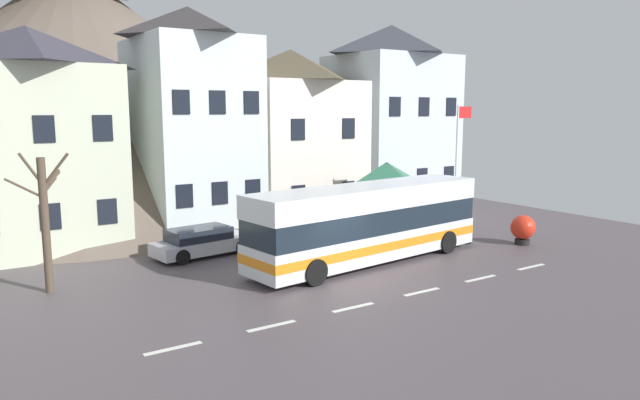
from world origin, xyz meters
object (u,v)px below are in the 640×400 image
townhouse_04 (390,119)px  flagpole (457,162)px  bus_shelter (386,175)px  harbour_buoy (523,228)px  public_bench (336,221)px  parked_car_00 (202,242)px  townhouse_03 (291,136)px  pedestrian_00 (421,220)px  bare_tree_00 (45,220)px  transit_bus (368,224)px  parked_car_02 (413,211)px  townhouse_02 (191,121)px  hilltop_castle (76,76)px  townhouse_01 (33,140)px  pedestrian_01 (469,227)px

townhouse_04 → flagpole: townhouse_04 is taller
bus_shelter → harbour_buoy: bearing=-58.2°
bus_shelter → public_bench: bearing=136.1°
townhouse_04 → parked_car_00: size_ratio=2.52×
townhouse_03 → harbour_buoy: (5.70, -11.88, -4.07)m
pedestrian_00 → harbour_buoy: bearing=-49.9°
bare_tree_00 → transit_bus: bearing=-13.6°
harbour_buoy → parked_car_02: bearing=96.1°
townhouse_04 → pedestrian_00: size_ratio=7.45×
bare_tree_00 → townhouse_02: bearing=42.7°
townhouse_02 → townhouse_04: (13.11, -0.42, 0.02)m
parked_car_02 → flagpole: 5.49m
townhouse_02 → townhouse_03: 6.07m
townhouse_03 → townhouse_04: bearing=-2.6°
townhouse_03 → transit_bus: 11.18m
transit_bus → harbour_buoy: 8.31m
townhouse_03 → hilltop_castle: 19.42m
pedestrian_00 → townhouse_03: bearing=107.6°
townhouse_01 → hilltop_castle: bearing=72.7°
hilltop_castle → transit_bus: hilltop_castle is taller
townhouse_02 → bare_tree_00: size_ratio=2.34×
townhouse_03 → parked_car_02: size_ratio=2.39×
parked_car_02 → pedestrian_00: bearing=59.4°
pedestrian_00 → townhouse_02: bearing=136.0°
townhouse_01 → townhouse_02: (7.53, 0.10, 0.76)m
townhouse_01 → pedestrian_00: 18.59m
bus_shelter → flagpole: 3.78m
townhouse_03 → pedestrian_00: bearing=-72.4°
townhouse_01 → bare_tree_00: townhouse_01 is taller
flagpole → transit_bus: bearing=-170.3°
parked_car_00 → hilltop_castle: bearing=83.3°
townhouse_01 → bare_tree_00: size_ratio=2.03×
pedestrian_00 → public_bench: (-2.41, 3.96, -0.44)m
townhouse_04 → public_bench: (-6.90, -3.94, -5.29)m
pedestrian_00 → bare_tree_00: size_ratio=0.31×
bare_tree_00 → harbour_buoy: bearing=-12.2°
townhouse_02 → flagpole: bearing=-43.9°
townhouse_03 → transit_bus: bearing=-103.2°
townhouse_02 → harbour_buoy: size_ratio=8.17×
townhouse_02 → pedestrian_00: 12.93m
townhouse_02 → bus_shelter: size_ratio=3.14×
townhouse_03 → parked_car_00: (-7.86, -5.61, -4.23)m
public_bench → hilltop_castle: bearing=111.5°
townhouse_03 → bus_shelter: (2.10, -6.09, -1.84)m
townhouse_02 → public_bench: size_ratio=6.54×
townhouse_04 → hilltop_castle: bearing=131.2°
townhouse_02 → pedestrian_00: townhouse_02 is taller
townhouse_02 → pedestrian_01: (9.62, -10.51, -4.92)m
townhouse_04 → parked_car_02: townhouse_04 is taller
parked_car_02 → pedestrian_00: size_ratio=2.62×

